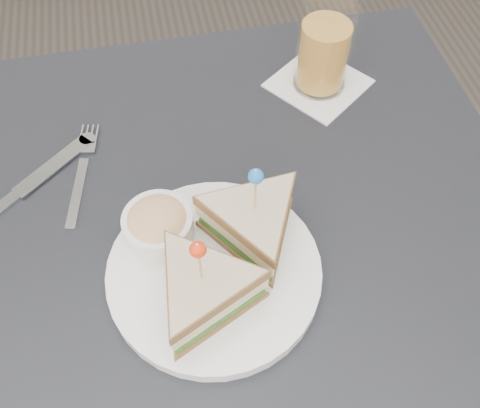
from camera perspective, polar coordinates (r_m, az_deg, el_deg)
name	(u,v)px	position (r m, az deg, el deg)	size (l,w,h in m)	color
ground_plane	(237,395)	(1.38, -0.34, -19.71)	(3.50, 3.50, 0.00)	#3F3833
table	(234,262)	(0.75, -0.60, -6.26)	(0.80, 0.80, 0.75)	black
plate_meal	(219,256)	(0.62, -2.28, -5.58)	(0.30, 0.28, 0.15)	white
cutlery_fork	(82,169)	(0.77, -16.46, 3.65)	(0.05, 0.18, 0.01)	silver
cutlery_knife	(23,190)	(0.77, -22.11, 1.42)	(0.19, 0.16, 0.01)	silver
drink_set	(324,47)	(0.82, 8.98, 16.24)	(0.18, 0.18, 0.16)	white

